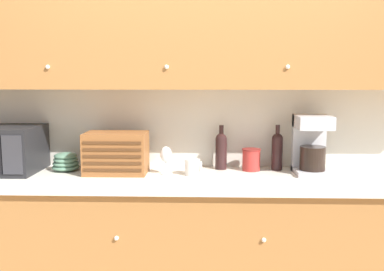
% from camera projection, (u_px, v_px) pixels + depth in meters
% --- Properties ---
extents(wall_back, '(5.68, 0.06, 2.60)m').
position_uv_depth(wall_back, '(193.00, 111.00, 2.92)').
color(wall_back, silver).
rests_on(wall_back, ground_plane).
extents(counter_unit, '(3.30, 0.64, 0.93)m').
position_uv_depth(counter_unit, '(192.00, 247.00, 2.70)').
color(counter_unit, '#A36B38').
rests_on(counter_unit, ground_plane).
extents(backsplash_panel, '(3.28, 0.01, 0.53)m').
position_uv_depth(backsplash_panel, '(193.00, 128.00, 2.90)').
color(backsplash_panel, silver).
rests_on(backsplash_panel, counter_unit).
extents(upper_cabinets, '(3.28, 0.34, 0.75)m').
position_uv_depth(upper_cabinets, '(218.00, 29.00, 2.66)').
color(upper_cabinets, '#A36B38').
rests_on(upper_cabinets, backsplash_panel).
extents(bowl_stack_on_counter, '(0.18, 0.18, 0.12)m').
position_uv_depth(bowl_stack_on_counter, '(66.00, 162.00, 2.78)').
color(bowl_stack_on_counter, slate).
rests_on(bowl_stack_on_counter, counter_unit).
extents(bread_box, '(0.39, 0.25, 0.26)m').
position_uv_depth(bread_box, '(116.00, 153.00, 2.70)').
color(bread_box, brown).
rests_on(bread_box, counter_unit).
extents(wine_glass, '(0.07, 0.07, 0.17)m').
position_uv_depth(wine_glass, '(166.00, 156.00, 2.67)').
color(wine_glass, silver).
rests_on(wine_glass, counter_unit).
extents(mug, '(0.11, 0.09, 0.10)m').
position_uv_depth(mug, '(193.00, 167.00, 2.65)').
color(mug, silver).
rests_on(mug, counter_unit).
extents(second_wine_bottle, '(0.08, 0.08, 0.29)m').
position_uv_depth(second_wine_bottle, '(221.00, 149.00, 2.82)').
color(second_wine_bottle, black).
rests_on(second_wine_bottle, counter_unit).
extents(storage_canister, '(0.12, 0.12, 0.14)m').
position_uv_depth(storage_canister, '(251.00, 160.00, 2.78)').
color(storage_canister, '#B22D28').
rests_on(storage_canister, counter_unit).
extents(wine_bottle, '(0.07, 0.07, 0.30)m').
position_uv_depth(wine_bottle, '(277.00, 150.00, 2.79)').
color(wine_bottle, black).
rests_on(wine_bottle, counter_unit).
extents(coffee_maker, '(0.21, 0.24, 0.37)m').
position_uv_depth(coffee_maker, '(311.00, 144.00, 2.69)').
color(coffee_maker, '#B7B7BC').
rests_on(coffee_maker, counter_unit).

